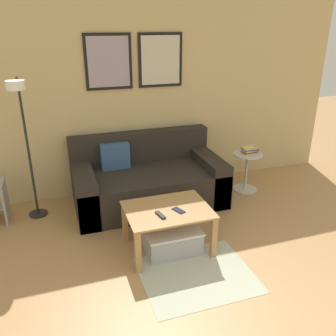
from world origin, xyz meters
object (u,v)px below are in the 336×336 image
Objects in this scene: remote_control at (160,215)px; couch at (147,181)px; storage_bin at (172,239)px; floor_lamp at (23,127)px; book_stack at (249,150)px; coffee_table at (168,216)px; cell_phone at (179,210)px; side_table at (247,168)px.

couch is at bearing 68.95° from remote_control.
storage_bin is (-0.06, -1.12, -0.17)m from couch.
floor_lamp is 2.84m from book_stack.
cell_phone is (0.09, -0.07, 0.09)m from coffee_table.
couch is 1.40m from side_table.
side_table reaches higher than remote_control.
coffee_table is 6.03× the size of cell_phone.
coffee_table is 0.51× the size of floor_lamp.
coffee_table is at bearing 119.54° from cell_phone.
storage_bin is at bearing -144.75° from side_table.
cell_phone is at bearing -143.06° from book_stack.
book_stack is (1.41, -0.09, 0.29)m from couch.
floor_lamp is at bearing 120.67° from cell_phone.
floor_lamp is at bearing 142.76° from coffee_table.
coffee_table is 1.79m from floor_lamp.
couch is 12.39× the size of remote_control.
couch is 3.27× the size of storage_bin.
side_table is at bearing 22.70° from remote_control.
book_stack is (1.47, 1.03, 0.45)m from storage_bin.
coffee_table is 5.63× the size of remote_control.
storage_bin is 4.06× the size of cell_phone.
side_table is 0.26m from book_stack.
side_table reaches higher than coffee_table.
floor_lamp is (-1.31, 1.02, 1.03)m from storage_bin.
floor_lamp reaches higher than couch.
storage_bin is 3.79× the size of remote_control.
floor_lamp is 2.88m from side_table.
couch is at bearing 176.21° from side_table.
floor_lamp is at bearing -179.83° from book_stack.
coffee_table is at bearing 121.87° from storage_bin.
cell_phone is (-1.40, -1.06, -0.12)m from book_stack.
storage_bin is 2.58× the size of book_stack.
remote_control is 1.07× the size of cell_phone.
book_stack is 1.58× the size of cell_phone.
coffee_table is (-0.08, -1.07, 0.08)m from couch.
side_table is at bearing -3.79° from couch.
book_stack is (0.02, 0.01, 0.26)m from side_table.
coffee_table is 3.82× the size of book_stack.
floor_lamp reaches higher than book_stack.
book_stack is 1.47× the size of remote_control.
floor_lamp is 1.74m from remote_control.
cell_phone is (0.01, -1.14, 0.17)m from couch.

